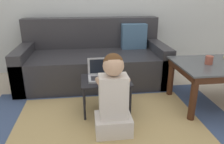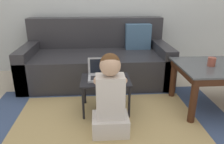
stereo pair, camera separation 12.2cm
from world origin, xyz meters
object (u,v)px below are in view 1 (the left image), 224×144
object	(u,v)px
computer_mouse	(125,77)
person_seated	(113,99)
laptop_desk	(106,84)
cup_on_table	(209,60)
laptop	(103,75)
couch	(94,61)

from	to	relation	value
computer_mouse	person_seated	bearing A→B (deg)	-113.93
laptop_desk	person_seated	distance (m)	0.40
person_seated	cup_on_table	world-z (taller)	person_seated
laptop	cup_on_table	distance (m)	1.13
laptop_desk	computer_mouse	size ratio (longest dim) A/B	5.50
person_seated	couch	bearing A→B (deg)	94.51
laptop	person_seated	bearing A→B (deg)	-83.47
laptop_desk	person_seated	size ratio (longest dim) A/B	0.67
laptop_desk	cup_on_table	xyz separation A→B (m)	(1.10, -0.01, 0.21)
laptop	computer_mouse	distance (m)	0.23
computer_mouse	person_seated	xyz separation A→B (m)	(-0.17, -0.39, -0.04)
computer_mouse	person_seated	distance (m)	0.43
couch	laptop_desk	size ratio (longest dim) A/B	3.93
person_seated	computer_mouse	bearing A→B (deg)	66.07
person_seated	laptop	bearing A→B (deg)	96.53
laptop	person_seated	distance (m)	0.43
couch	computer_mouse	distance (m)	0.97
couch	laptop_desk	xyz separation A→B (m)	(0.08, -0.91, 0.03)
couch	cup_on_table	distance (m)	1.52
person_seated	cup_on_table	distance (m)	1.16
couch	laptop	world-z (taller)	couch
laptop_desk	person_seated	world-z (taller)	person_seated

